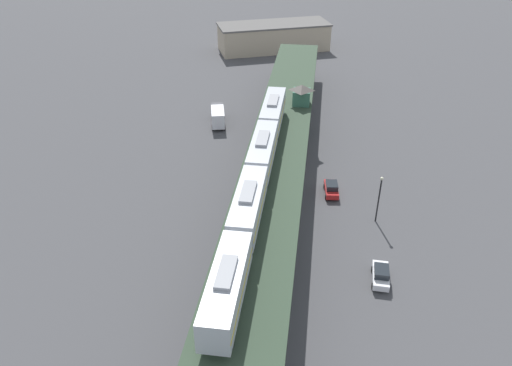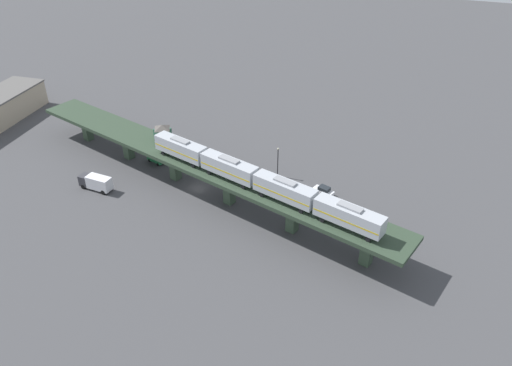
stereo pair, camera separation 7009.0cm
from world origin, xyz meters
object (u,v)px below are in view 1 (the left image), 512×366
street_car_red (331,188)px  street_lamp (379,196)px  street_car_white (381,275)px  warehouse_building (274,37)px  signal_hut (302,94)px  delivery_truck (218,115)px  subway_train (256,176)px  street_car_green (300,128)px

street_car_red → street_lamp: bearing=-61.5°
street_car_white → street_lamp: bearing=72.1°
street_car_white → warehouse_building: (4.14, 88.44, 2.47)m
warehouse_building → street_lamp: bearing=-90.4°
signal_hut → street_car_white: 36.72m
street_car_red → street_car_white: size_ratio=0.98×
street_lamp → delivery_truck: bearing=118.3°
street_car_white → delivery_truck: (-14.55, 44.80, 0.82)m
signal_hut → warehouse_building: size_ratio=0.14×
subway_train → signal_hut: subway_train is taller
street_lamp → warehouse_building: (0.53, 77.31, -0.70)m
signal_hut → street_lamp: 25.61m
street_lamp → warehouse_building: 77.31m
street_car_green → delivery_truck: delivery_truck is taller
subway_train → street_lamp: bearing=3.9°
subway_train → warehouse_building: (17.01, 78.44, -5.99)m
street_car_red → delivery_truck: size_ratio=0.64×
delivery_truck → warehouse_building: size_ratio=0.25×
subway_train → delivery_truck: size_ratio=6.62×
subway_train → warehouse_building: size_ratio=1.66×
subway_train → street_car_white: (12.87, -9.99, -8.46)m
subway_train → signal_hut: bearing=65.6°
street_car_red → warehouse_building: bearing=86.3°
warehouse_building → signal_hut: bearing=-95.7°
street_car_red → signal_hut: bearing=92.4°
street_car_red → delivery_truck: (-14.12, 26.24, 0.82)m
signal_hut → street_lamp: bearing=-79.1°
subway_train → street_car_green: (12.48, 28.77, -8.46)m
street_car_white → street_car_green: 38.76m
street_car_white → delivery_truck: delivery_truck is taller
subway_train → street_car_green: subway_train is taller
signal_hut → street_car_green: 8.28m
street_car_red → warehouse_building: (4.56, 69.88, 2.47)m
street_car_red → street_car_green: size_ratio=0.98×
street_car_white → street_car_green: same height
street_car_red → street_car_green: bearing=89.9°
delivery_truck → street_lamp: bearing=-61.7°
warehouse_building → delivery_truck: bearing=-113.2°
street_car_white → delivery_truck: bearing=108.0°
street_car_white → warehouse_building: 88.57m
subway_train → warehouse_building: subway_train is taller
subway_train → warehouse_building: 80.49m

